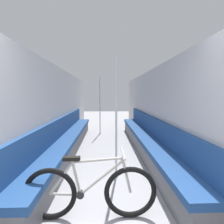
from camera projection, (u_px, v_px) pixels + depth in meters
The scene contains 7 objects.
wall_left at pixel (57, 111), 4.42m from camera, with size 0.10×10.17×2.22m, color #B2B2B7.
wall_right at pixel (157, 111), 4.51m from camera, with size 0.10×10.17×2.22m, color #B2B2B7.
bench_seat_row_left at pixel (68, 141), 4.56m from camera, with size 0.47×5.90×0.94m.
bench_seat_row_right at pixel (146, 140), 4.63m from camera, with size 0.47×5.90×0.94m.
bicycle at pixel (90, 192), 2.12m from camera, with size 1.62×0.46×0.84m.
grab_pole_near at pixel (116, 120), 3.14m from camera, with size 0.08×0.08×2.20m.
grab_pole_far at pixel (100, 106), 6.74m from camera, with size 0.08×0.08×2.20m.
Camera 1 is at (-0.04, -0.96, 1.51)m, focal length 28.00 mm.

